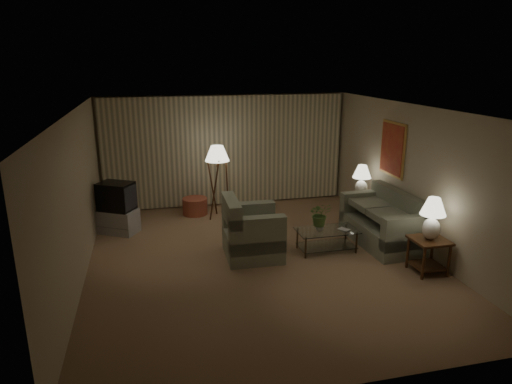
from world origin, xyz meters
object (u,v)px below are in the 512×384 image
at_px(coffee_table, 327,237).
at_px(crt_tv, 116,196).
at_px(side_table_near, 429,249).
at_px(table_lamp_far, 362,178).
at_px(sofa, 381,223).
at_px(table_lamp_near, 433,215).
at_px(tv_cabinet, 118,221).
at_px(vase, 320,227).
at_px(ottoman, 195,206).
at_px(floor_lamp, 218,181).
at_px(side_table_far, 360,205).
at_px(armchair, 253,233).

xyz_separation_m(coffee_table, crt_tv, (-3.87, 1.91, 0.51)).
distance_m(side_table_near, crt_tv, 6.09).
relative_size(side_table_near, table_lamp_far, 0.86).
height_order(sofa, table_lamp_near, table_lamp_near).
bearing_deg(tv_cabinet, table_lamp_far, 24.49).
bearing_deg(side_table_near, vase, 139.75).
bearing_deg(side_table_near, tv_cabinet, 148.75).
bearing_deg(table_lamp_far, side_table_near, -90.00).
height_order(sofa, tv_cabinet, sofa).
relative_size(table_lamp_near, ottoman, 1.26).
distance_m(side_table_near, floor_lamp, 4.73).
bearing_deg(table_lamp_near, side_table_near, -26.57).
xyz_separation_m(side_table_near, vase, (-1.48, 1.25, 0.08)).
relative_size(side_table_near, crt_tv, 0.72).
height_order(coffee_table, crt_tv, crt_tv).
bearing_deg(side_table_near, coffee_table, 136.70).
xyz_separation_m(floor_lamp, vase, (1.54, -2.36, -0.38)).
relative_size(side_table_near, table_lamp_near, 0.83).
height_order(side_table_near, side_table_far, same).
bearing_deg(ottoman, table_lamp_near, -48.51).
distance_m(table_lamp_far, tv_cabinet, 5.28).
xyz_separation_m(table_lamp_near, crt_tv, (-5.20, 3.16, -0.24)).
bearing_deg(table_lamp_near, coffee_table, 136.70).
xyz_separation_m(armchair, side_table_far, (2.73, 1.25, -0.05)).
bearing_deg(table_lamp_near, sofa, 96.34).
bearing_deg(sofa, table_lamp_near, 4.37).
height_order(tv_cabinet, ottoman, tv_cabinet).
relative_size(table_lamp_near, floor_lamp, 0.44).
distance_m(sofa, table_lamp_near, 1.49).
height_order(crt_tv, ottoman, crt_tv).
bearing_deg(armchair, floor_lamp, 8.93).
relative_size(sofa, tv_cabinet, 2.09).
relative_size(armchair, side_table_near, 1.85).
relative_size(sofa, table_lamp_far, 2.74).
bearing_deg(armchair, vase, -92.79).
bearing_deg(table_lamp_far, side_table_far, 0.00).
relative_size(coffee_table, vase, 7.17).
height_order(sofa, table_lamp_far, table_lamp_far).
xyz_separation_m(table_lamp_far, ottoman, (-3.52, 1.38, -0.82)).
relative_size(sofa, ottoman, 3.30).
bearing_deg(floor_lamp, side_table_far, -18.56).
xyz_separation_m(side_table_far, ottoman, (-3.52, 1.38, -0.20)).
relative_size(armchair, crt_tv, 1.34).
bearing_deg(side_table_near, table_lamp_near, 153.43).
height_order(coffee_table, vase, vase).
bearing_deg(side_table_far, vase, -137.56).
distance_m(armchair, table_lamp_far, 3.06).
relative_size(sofa, floor_lamp, 1.14).
xyz_separation_m(sofa, side_table_near, (0.15, -1.35, 0.01)).
relative_size(ottoman, vase, 3.63).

